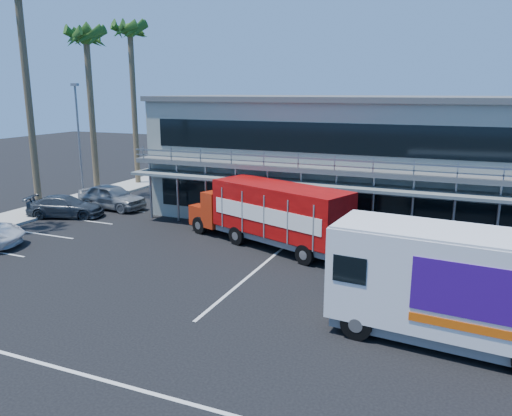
% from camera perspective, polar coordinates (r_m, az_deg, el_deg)
% --- Properties ---
extents(ground, '(120.00, 120.00, 0.00)m').
position_cam_1_polar(ground, '(19.92, -9.26, -9.40)').
color(ground, black).
rests_on(ground, ground).
extents(building, '(22.40, 12.00, 7.30)m').
position_cam_1_polar(building, '(31.44, 9.98, 5.83)').
color(building, gray).
rests_on(building, ground).
extents(curb_strip, '(3.00, 32.00, 0.16)m').
position_cam_1_polar(curb_strip, '(33.78, -25.68, -0.96)').
color(curb_strip, '#A5A399').
rests_on(curb_strip, ground).
extents(palm_d, '(2.80, 2.80, 14.75)m').
position_cam_1_polar(palm_d, '(34.80, -25.54, 20.62)').
color(palm_d, brown).
rests_on(palm_d, ground).
extents(palm_e, '(2.80, 2.80, 12.25)m').
position_cam_1_polar(palm_e, '(37.79, -18.79, 17.08)').
color(palm_e, brown).
rests_on(palm_e, ground).
extents(palm_f, '(2.80, 2.80, 13.25)m').
position_cam_1_polar(palm_f, '(42.39, -14.16, 18.10)').
color(palm_f, brown).
rests_on(palm_f, ground).
extents(light_pole_far, '(0.50, 0.25, 8.09)m').
position_cam_1_polar(light_pole_far, '(35.98, -19.58, 7.54)').
color(light_pole_far, gray).
rests_on(light_pole_far, ground).
extents(red_truck, '(9.60, 5.36, 3.18)m').
position_cam_1_polar(red_truck, '(24.73, 1.61, -0.48)').
color(red_truck, '#AC260D').
rests_on(red_truck, ground).
extents(white_van, '(7.54, 3.15, 3.59)m').
position_cam_1_polar(white_van, '(16.34, 21.71, -8.18)').
color(white_van, white).
rests_on(white_van, ground).
extents(parked_car_d, '(4.94, 3.35, 1.33)m').
position_cam_1_polar(parked_car_d, '(32.87, -20.95, 0.16)').
color(parked_car_d, '#2D343C').
rests_on(parked_car_d, ground).
extents(parked_car_e, '(4.91, 2.30, 1.63)m').
position_cam_1_polar(parked_car_e, '(34.18, -16.16, 1.26)').
color(parked_car_e, gray).
rests_on(parked_car_e, ground).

